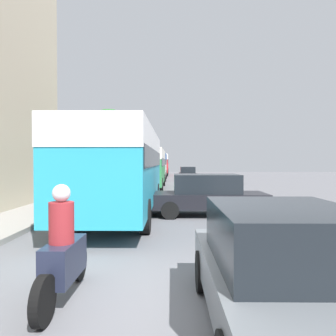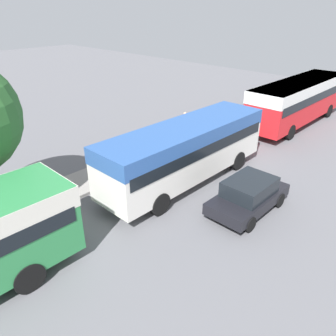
# 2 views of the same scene
# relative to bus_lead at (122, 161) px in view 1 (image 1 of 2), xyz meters

# --- Properties ---
(ground_plane) EXTENTS (120.00, 120.00, 0.00)m
(ground_plane) POSITION_rel_bus_lead_xyz_m (1.71, -7.77, -2.07)
(ground_plane) COLOR slate
(bus_lead) EXTENTS (2.54, 10.29, 3.20)m
(bus_lead) POSITION_rel_bus_lead_xyz_m (0.00, 0.00, 0.00)
(bus_lead) COLOR teal
(bus_lead) RESTS_ON ground_plane
(bus_following) EXTENTS (2.52, 10.48, 2.91)m
(bus_following) POSITION_rel_bus_lead_xyz_m (0.06, 12.02, -0.17)
(bus_following) COLOR #2D8447
(bus_following) RESTS_ON ground_plane
(bus_third_in_line) EXTENTS (2.53, 9.43, 2.91)m
(bus_third_in_line) POSITION_rel_bus_lead_xyz_m (0.03, 23.79, -0.17)
(bus_third_in_line) COLOR silver
(bus_third_in_line) RESTS_ON ground_plane
(bus_rear) EXTENTS (2.61, 10.61, 3.12)m
(bus_rear) POSITION_rel_bus_lead_xyz_m (0.07, 35.97, -0.04)
(bus_rear) COLOR red
(bus_rear) RESTS_ON ground_plane
(motorcycle_behind_lead) EXTENTS (0.38, 2.24, 1.73)m
(motorcycle_behind_lead) POSITION_rel_bus_lead_xyz_m (0.27, -7.64, -1.38)
(motorcycle_behind_lead) COLOR #1E2338
(motorcycle_behind_lead) RESTS_ON ground_plane
(car_crossing) EXTENTS (4.47, 1.96, 1.57)m
(car_crossing) POSITION_rel_bus_lead_xyz_m (3.21, 0.04, -1.26)
(car_crossing) COLOR black
(car_crossing) RESTS_ON ground_plane
(car_far_curb) EXTENTS (1.89, 3.89, 1.47)m
(car_far_curb) POSITION_rel_bus_lead_xyz_m (3.65, 23.68, -1.30)
(car_far_curb) COLOR black
(car_far_curb) RESTS_ON ground_plane
(car_distant) EXTENTS (1.90, 3.98, 1.52)m
(car_distant) POSITION_rel_bus_lead_xyz_m (3.22, -8.51, -1.28)
(car_distant) COLOR slate
(car_distant) RESTS_ON ground_plane
(pedestrian_near_curb) EXTENTS (0.37, 0.37, 1.71)m
(pedestrian_near_curb) POSITION_rel_bus_lead_xyz_m (-3.64, 27.93, -1.04)
(pedestrian_near_curb) COLOR #232838
(pedestrian_near_curb) RESTS_ON sidewalk
(street_tree) EXTENTS (4.35, 4.35, 6.40)m
(street_tree) POSITION_rel_bus_lead_xyz_m (-3.50, 15.62, 2.30)
(street_tree) COLOR brown
(street_tree) RESTS_ON sidewalk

